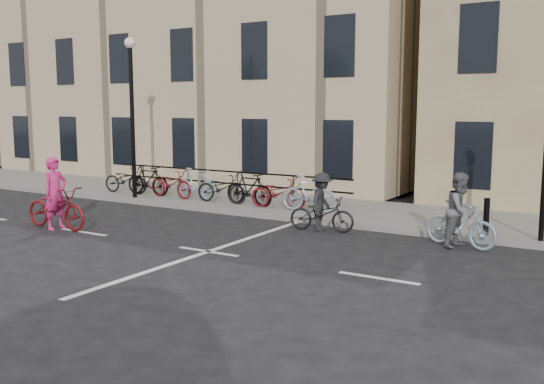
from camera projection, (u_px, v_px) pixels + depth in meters
The scene contains 10 objects.
ground at pixel (208, 252), 13.41m from camera, with size 120.00×120.00×0.00m, color black.
sidewalk at pixel (223, 199), 20.53m from camera, with size 46.00×4.00×0.15m, color slate.
building_west at pixel (224, 64), 28.32m from camera, with size 20.00×10.00×10.00m, color tan.
building_far at pixel (0, 83), 37.20m from camera, with size 12.00×10.00×9.00m, color tan.
lamp_post at pixel (132, 97), 20.00m from camera, with size 0.36×0.36×5.28m.
bollard_east at pixel (486, 217), 14.31m from camera, with size 0.14×0.14×0.90m, color black.
parked_bikes at pixel (208, 186), 19.57m from camera, with size 9.35×1.23×1.05m.
cyclist_pink at pixel (56, 204), 15.83m from camera, with size 2.13×0.75×1.89m.
cyclist_grey at pixel (460, 217), 13.75m from camera, with size 1.84×0.98×1.72m.
cyclist_dark at pixel (322, 208), 15.55m from camera, with size 1.78×1.06×1.52m.
Camera 1 is at (8.06, -10.41, 3.19)m, focal length 40.00 mm.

